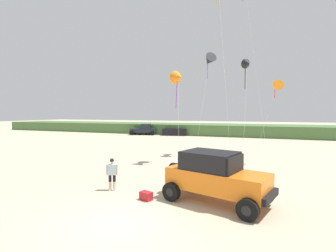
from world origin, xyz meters
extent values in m
plane|color=#C1B293|center=(0.00, 0.00, 0.00)|extent=(220.00, 220.00, 0.00)
cube|color=#4C703D|center=(-5.53, 38.51, 0.94)|extent=(90.00, 9.29, 1.89)
cube|color=orange|center=(2.95, 3.36, 1.01)|extent=(4.74, 3.00, 0.90)
cube|color=orange|center=(4.53, 2.90, 1.38)|extent=(1.53, 1.93, 0.12)
cube|color=black|center=(2.61, 3.46, 1.86)|extent=(2.70, 2.33, 0.80)
cube|color=black|center=(3.77, 3.13, 1.82)|extent=(0.56, 1.63, 0.72)
cube|color=black|center=(5.14, 2.73, 0.74)|extent=(0.70, 1.79, 0.28)
cylinder|color=black|center=(0.72, 4.01, 1.11)|extent=(0.50, 0.83, 0.77)
cylinder|color=black|center=(4.92, 3.87, 0.42)|extent=(0.89, 0.52, 0.84)
cylinder|color=black|center=(4.92, 3.87, 0.42)|extent=(0.45, 0.41, 0.38)
cylinder|color=black|center=(4.34, 1.89, 0.42)|extent=(0.89, 0.52, 0.84)
cylinder|color=black|center=(4.34, 1.89, 0.42)|extent=(0.45, 0.41, 0.38)
cylinder|color=black|center=(1.56, 4.84, 0.42)|extent=(0.89, 0.52, 0.84)
cylinder|color=black|center=(1.56, 4.84, 0.42)|extent=(0.45, 0.41, 0.38)
cylinder|color=black|center=(0.98, 2.86, 0.42)|extent=(0.89, 0.52, 0.84)
cylinder|color=black|center=(0.98, 2.86, 0.42)|extent=(0.45, 0.41, 0.38)
cylinder|color=#DBB28E|center=(-2.49, 3.15, 0.25)|extent=(0.14, 0.14, 0.49)
cylinder|color=black|center=(-2.49, 3.15, 0.64)|extent=(0.15, 0.15, 0.36)
cube|color=silver|center=(-2.50, 3.19, 0.05)|extent=(0.20, 0.28, 0.10)
cylinder|color=#DBB28E|center=(-2.29, 3.23, 0.25)|extent=(0.14, 0.14, 0.49)
cylinder|color=black|center=(-2.29, 3.23, 0.64)|extent=(0.15, 0.15, 0.36)
cube|color=silver|center=(-2.30, 3.27, 0.05)|extent=(0.20, 0.28, 0.10)
cube|color=silver|center=(-2.39, 3.19, 1.09)|extent=(0.47, 0.39, 0.54)
cylinder|color=#DBB28E|center=(-2.63, 3.10, 1.08)|extent=(0.09, 0.09, 0.56)
cylinder|color=silver|center=(-2.63, 3.10, 1.27)|extent=(0.11, 0.11, 0.16)
cylinder|color=#DBB28E|center=(-2.15, 3.28, 1.08)|extent=(0.09, 0.09, 0.56)
cylinder|color=silver|center=(-2.15, 3.28, 1.27)|extent=(0.11, 0.11, 0.16)
cylinder|color=#DBB28E|center=(-2.39, 3.19, 1.40)|extent=(0.10, 0.10, 0.08)
sphere|color=#DBB28E|center=(-2.39, 3.19, 1.54)|extent=(0.21, 0.21, 0.21)
sphere|color=black|center=(-2.38, 3.18, 1.56)|extent=(0.21, 0.21, 0.21)
cube|color=#B21E23|center=(-0.13, 2.53, 0.19)|extent=(0.65, 0.52, 0.38)
cube|color=#1E232D|center=(-15.51, 32.98, 0.76)|extent=(4.92, 2.93, 0.76)
cube|color=#1E232D|center=(-14.97, 33.11, 1.56)|extent=(1.98, 2.13, 0.84)
cylinder|color=black|center=(-13.96, 34.44, 0.38)|extent=(0.80, 0.43, 0.76)
cylinder|color=black|center=(-13.46, 32.39, 0.38)|extent=(0.80, 0.43, 0.76)
cylinder|color=black|center=(-17.55, 33.56, 0.38)|extent=(0.80, 0.43, 0.76)
cylinder|color=black|center=(-17.06, 31.52, 0.38)|extent=(0.80, 0.43, 0.76)
cube|color=black|center=(-9.59, 33.64, 0.60)|extent=(4.44, 2.44, 1.20)
cylinder|color=yellow|center=(1.35, 12.11, 12.56)|extent=(0.05, 0.14, 0.71)
cylinder|color=silver|center=(2.42, 9.13, 6.63)|extent=(1.86, 5.98, 13.17)
cone|color=orange|center=(5.83, 13.58, 6.05)|extent=(1.05, 1.09, 1.14)
cylinder|color=red|center=(5.68, 13.58, 5.50)|extent=(0.05, 0.14, 0.65)
cylinder|color=silver|center=(4.97, 12.57, 3.05)|extent=(1.75, 2.04, 6.00)
cone|color=orange|center=(-1.21, 10.44, 6.68)|extent=(1.52, 1.66, 1.46)
cylinder|color=purple|center=(-1.36, 10.44, 5.38)|extent=(0.05, 0.31, 2.05)
cylinder|color=silver|center=(-0.44, 8.19, 3.36)|extent=(1.55, 4.51, 6.64)
cylinder|color=silver|center=(4.19, 14.62, 7.82)|extent=(2.22, 4.10, 15.54)
cone|color=black|center=(0.17, 15.14, 8.78)|extent=(1.55, 1.72, 1.69)
cylinder|color=blue|center=(0.02, 15.14, 7.79)|extent=(0.05, 0.15, 1.34)
cylinder|color=silver|center=(0.02, 13.13, 4.42)|extent=(0.31, 4.03, 8.74)
cone|color=black|center=(3.69, 12.03, 7.67)|extent=(1.14, 0.93, 1.06)
cylinder|color=black|center=(3.54, 12.03, 6.66)|extent=(0.05, 0.16, 1.70)
cylinder|color=silver|center=(3.67, 10.33, 3.86)|extent=(0.05, 3.40, 7.62)
camera|label=1|loc=(4.76, -7.52, 4.00)|focal=26.41mm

